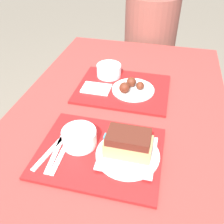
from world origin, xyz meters
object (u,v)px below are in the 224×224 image
(tray_near, at_px, (100,152))
(brisket_sandwich_plate, at_px, (128,147))
(bowl_coleslaw_near, at_px, (79,137))
(bowl_coleslaw_far, at_px, (109,70))
(wings_plate_far, at_px, (132,88))
(tray_far, at_px, (123,89))
(person_seated_across, at_px, (151,31))

(tray_near, xyz_separation_m, brisket_sandwich_plate, (0.10, 0.00, 0.04))
(brisket_sandwich_plate, bearing_deg, bowl_coleslaw_near, 174.85)
(bowl_coleslaw_far, height_order, wings_plate_far, bowl_coleslaw_far)
(brisket_sandwich_plate, xyz_separation_m, bowl_coleslaw_far, (-0.19, 0.50, -0.01))
(bowl_coleslaw_near, height_order, brisket_sandwich_plate, brisket_sandwich_plate)
(tray_far, distance_m, person_seated_across, 0.78)
(bowl_coleslaw_far, relative_size, wings_plate_far, 0.62)
(brisket_sandwich_plate, bearing_deg, tray_near, -177.95)
(tray_far, height_order, brisket_sandwich_plate, brisket_sandwich_plate)
(bowl_coleslaw_near, relative_size, wings_plate_far, 0.62)
(tray_near, relative_size, brisket_sandwich_plate, 1.97)
(bowl_coleslaw_far, relative_size, person_seated_across, 0.16)
(bowl_coleslaw_far, bearing_deg, tray_near, -79.47)
(bowl_coleslaw_near, xyz_separation_m, bowl_coleslaw_far, (-0.02, 0.48, 0.00))
(bowl_coleslaw_near, distance_m, bowl_coleslaw_far, 0.48)
(tray_near, xyz_separation_m, bowl_coleslaw_near, (-0.08, 0.02, 0.04))
(tray_near, distance_m, bowl_coleslaw_near, 0.09)
(wings_plate_far, relative_size, person_seated_across, 0.26)
(bowl_coleslaw_near, height_order, bowl_coleslaw_far, same)
(tray_near, bearing_deg, wings_plate_far, 84.27)
(wings_plate_far, bearing_deg, tray_near, -95.73)
(tray_far, xyz_separation_m, person_seated_across, (0.04, 0.78, -0.00))
(tray_far, height_order, bowl_coleslaw_near, bowl_coleslaw_near)
(tray_near, bearing_deg, person_seated_across, 88.19)
(person_seated_across, bearing_deg, bowl_coleslaw_far, -100.78)
(brisket_sandwich_plate, xyz_separation_m, wings_plate_far, (-0.06, 0.39, -0.02))
(tray_near, height_order, bowl_coleslaw_near, bowl_coleslaw_near)
(tray_far, height_order, person_seated_across, person_seated_across)
(tray_near, xyz_separation_m, tray_far, (-0.00, 0.41, 0.00))
(tray_near, distance_m, brisket_sandwich_plate, 0.11)
(bowl_coleslaw_near, distance_m, wings_plate_far, 0.39)
(brisket_sandwich_plate, relative_size, wings_plate_far, 1.10)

